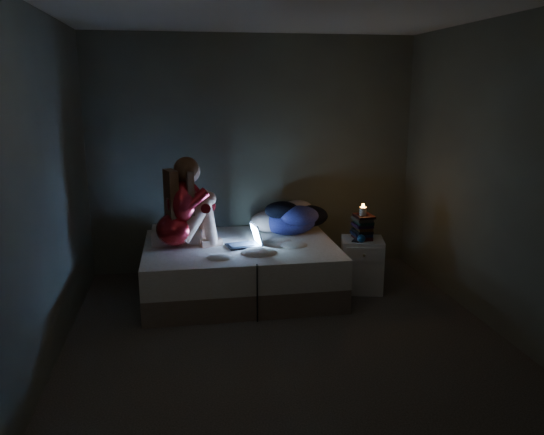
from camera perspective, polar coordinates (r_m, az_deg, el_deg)
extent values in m
cube|color=black|center=(4.62, 1.48, -12.74)|extent=(3.60, 3.80, 0.02)
cube|color=silver|center=(4.19, 1.71, 21.40)|extent=(3.60, 3.80, 0.02)
cube|color=#5A5F54|center=(6.08, -1.90, 6.55)|extent=(3.60, 0.02, 2.60)
cube|color=#5A5F54|center=(2.42, 10.34, -4.38)|extent=(3.60, 0.02, 2.60)
cube|color=#5A5F54|center=(4.26, -23.10, 2.48)|extent=(0.02, 3.80, 2.60)
cube|color=#5A5F54|center=(4.89, 22.93, 3.80)|extent=(0.02, 3.80, 2.60)
cube|color=white|center=(5.57, -9.95, -1.75)|extent=(0.50, 0.35, 0.14)
cube|color=silver|center=(5.63, 9.42, -4.91)|extent=(0.48, 0.45, 0.55)
cylinder|color=beige|center=(5.50, 9.54, 0.74)|extent=(0.07, 0.07, 0.08)
cube|color=black|center=(5.47, 9.12, -2.40)|extent=(0.12, 0.16, 0.01)
sphere|color=navy|center=(5.42, 9.70, -2.21)|extent=(0.08, 0.08, 0.08)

